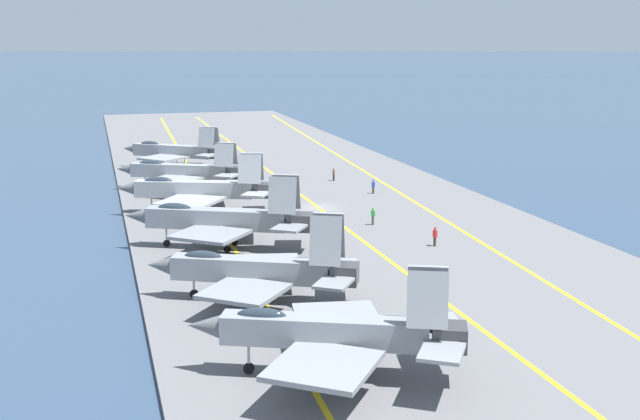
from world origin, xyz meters
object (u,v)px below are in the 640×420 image
(parked_jet_second, at_px, (256,270))
(parked_jet_fourth, at_px, (198,189))
(crew_blue_vest, at_px, (373,186))
(crew_green_vest, at_px, (373,215))
(parked_jet_third, at_px, (221,219))
(crew_brown_vest, at_px, (334,174))
(crew_red_vest, at_px, (435,236))
(parked_jet_sixth, at_px, (175,151))
(parked_jet_nearest, at_px, (332,332))
(parked_jet_fifth, at_px, (183,171))

(parked_jet_second, bearing_deg, parked_jet_fourth, 0.38)
(crew_blue_vest, bearing_deg, crew_green_vest, 160.32)
(parked_jet_second, relative_size, parked_jet_fourth, 0.90)
(parked_jet_third, xyz_separation_m, crew_brown_vest, (29.67, -19.20, -1.76))
(crew_red_vest, bearing_deg, crew_blue_vest, -6.76)
(parked_jet_sixth, bearing_deg, crew_red_vest, -160.01)
(parked_jet_sixth, distance_m, crew_brown_vest, 23.90)
(crew_brown_vest, height_order, crew_green_vest, crew_green_vest)
(parked_jet_nearest, bearing_deg, parked_jet_sixth, 0.75)
(parked_jet_second, xyz_separation_m, crew_red_vest, (10.50, -18.17, -1.35))
(parked_jet_sixth, relative_size, crew_blue_vest, 8.80)
(parked_jet_nearest, distance_m, crew_blue_vest, 52.62)
(parked_jet_fourth, bearing_deg, crew_red_vest, -136.42)
(crew_blue_vest, bearing_deg, crew_red_vest, 173.24)
(parked_jet_nearest, height_order, parked_jet_fourth, parked_jet_fourth)
(parked_jet_fourth, height_order, crew_brown_vest, parked_jet_fourth)
(crew_brown_vest, bearing_deg, crew_blue_vest, -168.05)
(parked_jet_third, relative_size, crew_red_vest, 9.56)
(parked_jet_fourth, relative_size, parked_jet_sixth, 1.11)
(parked_jet_third, bearing_deg, crew_green_vest, -72.61)
(parked_jet_nearest, height_order, parked_jet_third, parked_jet_third)
(parked_jet_nearest, relative_size, parked_jet_second, 1.01)
(parked_jet_nearest, bearing_deg, parked_jet_second, 5.67)
(parked_jet_nearest, distance_m, parked_jet_fifth, 57.85)
(parked_jet_fifth, bearing_deg, crew_green_vest, -146.85)
(crew_green_vest, bearing_deg, parked_jet_fourth, 57.55)
(parked_jet_nearest, xyz_separation_m, crew_red_vest, (24.33, -16.80, -1.68))
(parked_jet_third, xyz_separation_m, crew_blue_vest, (20.15, -21.21, -1.73))
(parked_jet_third, bearing_deg, crew_blue_vest, -46.48)
(parked_jet_fourth, xyz_separation_m, crew_red_vest, (-19.30, -18.37, -1.60))
(parked_jet_fifth, bearing_deg, parked_jet_second, -179.73)
(parked_jet_fifth, relative_size, crew_red_vest, 9.26)
(parked_jet_fifth, bearing_deg, crew_blue_vest, -113.05)
(parked_jet_third, xyz_separation_m, crew_red_vest, (-4.29, -18.32, -1.72))
(parked_jet_sixth, relative_size, crew_green_vest, 8.61)
(parked_jet_nearest, xyz_separation_m, parked_jet_second, (13.83, 1.37, -0.33))
(parked_jet_third, xyz_separation_m, parked_jet_fifth, (29.20, 0.07, -0.47))
(crew_green_vest, bearing_deg, parked_jet_second, 141.62)
(parked_jet_nearest, xyz_separation_m, parked_jet_fourth, (43.63, 1.57, -0.09))
(parked_jet_second, height_order, parked_jet_third, parked_jet_third)
(parked_jet_second, distance_m, parked_jet_third, 14.80)
(parked_jet_fifth, height_order, parked_jet_sixth, parked_jet_sixth)
(parked_jet_third, height_order, crew_brown_vest, parked_jet_third)
(parked_jet_second, xyz_separation_m, crew_brown_vest, (44.46, -19.06, -1.39))
(parked_jet_second, height_order, crew_red_vest, parked_jet_second)
(crew_red_vest, bearing_deg, parked_jet_fourth, 43.58)
(crew_red_vest, bearing_deg, crew_green_vest, 15.38)
(parked_jet_fourth, bearing_deg, crew_blue_vest, -76.42)
(parked_jet_nearest, xyz_separation_m, crew_blue_vest, (48.77, -19.70, -1.70))
(parked_jet_second, bearing_deg, crew_brown_vest, -23.20)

